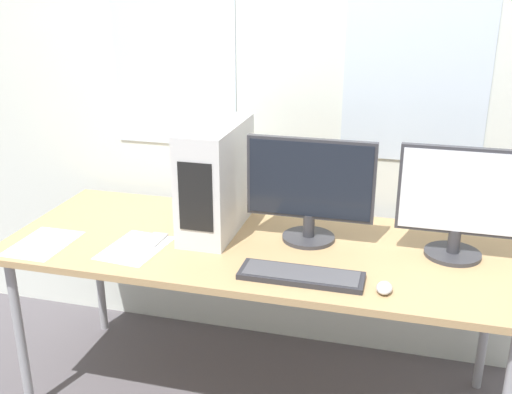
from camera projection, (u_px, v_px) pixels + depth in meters
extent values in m
cube|color=silver|center=(290.00, 75.00, 2.70)|extent=(8.00, 0.06, 2.70)
cube|color=tan|center=(260.00, 246.00, 2.42)|extent=(2.05, 0.82, 0.03)
cylinder|color=#99999E|center=(20.00, 336.00, 2.48)|extent=(0.04, 0.04, 0.73)
cylinder|color=#99999E|center=(99.00, 267.00, 3.08)|extent=(0.04, 0.04, 0.73)
cylinder|color=#99999E|center=(487.00, 317.00, 2.62)|extent=(0.04, 0.04, 0.73)
cube|color=silver|center=(216.00, 178.00, 2.48)|extent=(0.19, 0.49, 0.45)
cube|color=black|center=(195.00, 197.00, 2.26)|extent=(0.14, 0.00, 0.27)
cylinder|color=#333338|center=(308.00, 238.00, 2.45)|extent=(0.21, 0.21, 0.02)
cylinder|color=#333338|center=(309.00, 225.00, 2.43)|extent=(0.05, 0.05, 0.09)
cube|color=#333338|center=(310.00, 179.00, 2.36)|extent=(0.51, 0.03, 0.33)
cube|color=black|center=(310.00, 180.00, 2.35)|extent=(0.49, 0.00, 0.30)
cylinder|color=#333338|center=(452.00, 254.00, 2.30)|extent=(0.21, 0.21, 0.02)
cylinder|color=#333338|center=(454.00, 241.00, 2.29)|extent=(0.05, 0.05, 0.09)
cube|color=#333338|center=(460.00, 191.00, 2.22)|extent=(0.45, 0.03, 0.34)
cube|color=white|center=(460.00, 192.00, 2.20)|extent=(0.43, 0.00, 0.31)
cube|color=#28282D|center=(301.00, 276.00, 2.13)|extent=(0.45, 0.14, 0.02)
cube|color=#47474C|center=(301.00, 273.00, 2.13)|extent=(0.41, 0.12, 0.00)
ellipsoid|color=#B2B2B7|center=(384.00, 288.00, 2.04)|extent=(0.05, 0.08, 0.03)
cube|color=#99999E|center=(154.00, 240.00, 2.43)|extent=(0.07, 0.13, 0.01)
cube|color=white|center=(43.00, 244.00, 2.41)|extent=(0.21, 0.30, 0.00)
cube|color=white|center=(135.00, 248.00, 2.37)|extent=(0.24, 0.31, 0.00)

